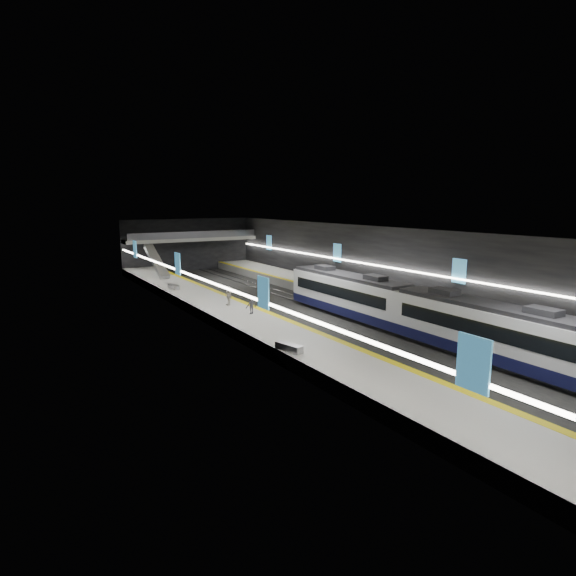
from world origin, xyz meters
TOP-DOWN VIEW (x-y plane):
  - ground at (0.00, 0.00)m, footprint 70.00×70.00m
  - ceiling at (0.00, 0.00)m, footprint 20.00×70.00m
  - wall_left at (-10.00, 0.00)m, footprint 0.04×70.00m
  - wall_right at (10.00, 0.00)m, footprint 0.04×70.00m
  - wall_back at (0.00, 35.00)m, footprint 20.00×0.04m
  - platform_left at (-7.50, 0.00)m, footprint 5.00×70.00m
  - tile_surface_left at (-7.50, 0.00)m, footprint 5.00×70.00m
  - tactile_strip_left at (-5.30, 0.00)m, footprint 0.60×70.00m
  - platform_right at (7.50, 0.00)m, footprint 5.00×70.00m
  - tile_surface_right at (7.50, 0.00)m, footprint 5.00×70.00m
  - tactile_strip_right at (5.30, 0.00)m, footprint 0.60×70.00m
  - rails at (-0.00, 0.00)m, footprint 6.52×70.00m
  - train at (2.50, -9.08)m, footprint 2.69×30.05m
  - ad_posters at (-0.00, 1.00)m, footprint 19.94×53.50m
  - cove_light_left at (-9.80, 0.00)m, footprint 0.25×68.60m
  - cove_light_right at (9.80, 0.00)m, footprint 0.25×68.60m
  - mezzanine_bridge at (0.00, 32.93)m, footprint 20.00×3.00m
  - escalator at (-7.50, 26.00)m, footprint 1.20×7.50m
  - bench_left_near at (-9.50, -10.68)m, footprint 1.07×2.13m
  - bench_left_far at (-8.76, 15.28)m, footprint 0.70×2.05m
  - bench_right_near at (8.83, -7.08)m, footprint 0.71×1.85m
  - bench_right_far at (9.02, 12.61)m, footprint 0.66×1.70m
  - passenger_right_a at (6.69, -10.58)m, footprint 0.49×0.68m
  - passenger_left_a at (-7.05, 4.29)m, footprint 0.55×1.10m
  - passenger_left_b at (-6.84, -0.00)m, footprint 1.15×0.80m

SIDE VIEW (x-z plane):
  - ground at x=0.00m, z-range 0.00..0.00m
  - rails at x=0.00m, z-range 0.00..0.12m
  - platform_left at x=-7.50m, z-range 0.00..1.00m
  - platform_right at x=7.50m, z-range 0.00..1.00m
  - tile_surface_left at x=-7.50m, z-range 1.00..1.02m
  - tile_surface_right at x=7.50m, z-range 1.00..1.02m
  - tactile_strip_left at x=-5.30m, z-range 1.01..1.03m
  - tactile_strip_right at x=5.30m, z-range 1.01..1.03m
  - bench_right_far at x=9.02m, z-range 1.00..1.41m
  - bench_right_near at x=8.83m, z-range 1.00..1.44m
  - bench_left_far at x=-8.76m, z-range 1.00..1.49m
  - bench_left_near at x=-9.50m, z-range 1.00..1.50m
  - passenger_left_b at x=-6.84m, z-range 1.00..2.63m
  - passenger_right_a at x=6.69m, z-range 1.00..2.74m
  - passenger_left_a at x=-7.05m, z-range 1.00..2.80m
  - train at x=2.50m, z-range 0.40..4.00m
  - escalator at x=-7.50m, z-range 0.94..4.86m
  - cove_light_left at x=-9.80m, z-range 3.74..3.86m
  - cove_light_right at x=9.80m, z-range 3.74..3.86m
  - wall_left at x=-10.00m, z-range 0.00..8.00m
  - wall_right at x=10.00m, z-range 0.00..8.00m
  - wall_back at x=0.00m, z-range 0.00..8.00m
  - ad_posters at x=0.00m, z-range 3.40..5.60m
  - mezzanine_bridge at x=0.00m, z-range 4.29..5.79m
  - ceiling at x=0.00m, z-range 7.98..8.02m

